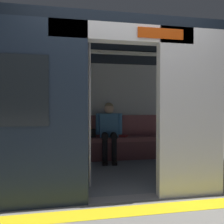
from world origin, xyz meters
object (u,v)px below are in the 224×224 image
at_px(handbag, 89,133).
at_px(book, 124,136).
at_px(train_car, 106,87).
at_px(person_seated, 109,127).
at_px(bench_seat, 102,143).
at_px(grab_pole_door, 90,113).

relative_size(handbag, book, 1.18).
distance_m(train_car, person_seated, 1.17).
bearing_deg(handbag, person_seated, 166.61).
relative_size(person_seated, handbag, 4.60).
height_order(bench_seat, person_seated, person_seated).
xyz_separation_m(handbag, book, (-0.74, -0.00, -0.07)).
xyz_separation_m(train_car, bench_seat, (-0.05, -0.93, -1.07)).
bearing_deg(grab_pole_door, handbag, -94.09).
height_order(bench_seat, grab_pole_door, grab_pole_door).
distance_m(bench_seat, person_seated, 0.36).
bearing_deg(train_car, book, -118.75).
relative_size(train_car, bench_seat, 1.98).
bearing_deg(person_seated, grab_pole_door, 70.61).
bearing_deg(train_car, grab_pole_door, 61.88).
relative_size(train_car, person_seated, 5.35).
xyz_separation_m(person_seated, grab_pole_door, (0.52, 1.47, 0.34)).
relative_size(train_car, grab_pole_door, 3.13).
distance_m(train_car, grab_pole_door, 0.78).
bearing_deg(book, train_car, 88.94).
xyz_separation_m(bench_seat, person_seated, (-0.15, 0.05, 0.33)).
bearing_deg(handbag, grab_pole_door, 85.91).
bearing_deg(book, handbag, 27.72).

